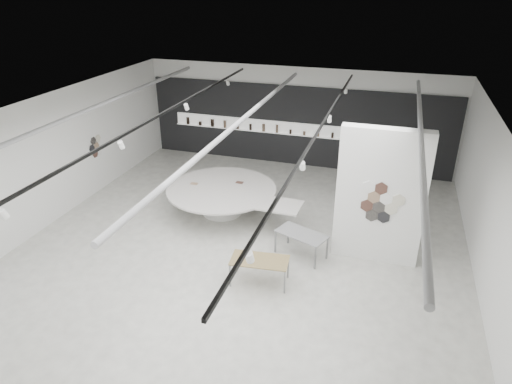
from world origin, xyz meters
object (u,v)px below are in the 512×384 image
(partition_column, at_px, (380,197))
(display_island, at_px, (224,197))
(kitchen_counter, at_px, (381,165))
(sample_table_wood, at_px, (260,261))
(sample_table_stone, at_px, (301,235))

(partition_column, bearing_deg, display_island, 166.21)
(partition_column, relative_size, kitchen_counter, 1.95)
(partition_column, relative_size, sample_table_wood, 2.47)
(kitchen_counter, bearing_deg, sample_table_wood, -102.87)
(sample_table_wood, bearing_deg, kitchen_counter, 72.07)
(partition_column, height_order, kitchen_counter, partition_column)
(sample_table_wood, height_order, sample_table_stone, sample_table_stone)
(partition_column, height_order, sample_table_wood, partition_column)
(sample_table_wood, bearing_deg, sample_table_stone, 63.83)
(sample_table_wood, xyz_separation_m, sample_table_stone, (0.72, 1.46, 0.02))
(kitchen_counter, bearing_deg, display_island, -130.97)
(display_island, bearing_deg, kitchen_counter, 46.19)
(sample_table_stone, bearing_deg, display_island, 149.78)
(partition_column, height_order, display_island, partition_column)
(sample_table_wood, bearing_deg, display_island, 124.25)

